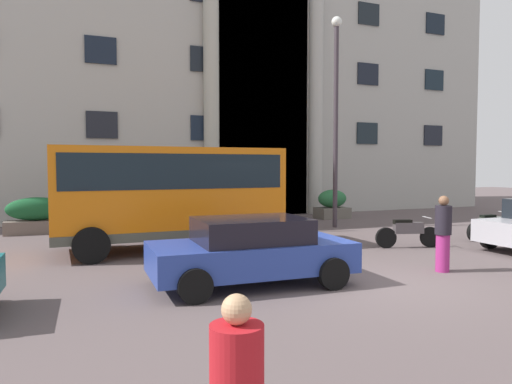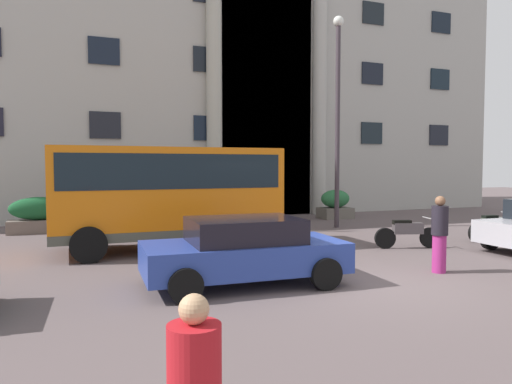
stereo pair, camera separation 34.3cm
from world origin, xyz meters
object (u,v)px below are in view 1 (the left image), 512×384
Objects in this scene: hedge_planter_entrance_right at (250,205)px; pedestrian_child_trailing at (443,233)px; orange_minibus at (168,190)px; lamppost_plaza_centre at (336,106)px; motorcycle_near_kerb at (491,226)px; hedge_planter_west at (37,216)px; motorcycle_far_end at (253,243)px; bus_stop_sign at (276,187)px; white_taxi_kerbside at (251,250)px; hedge_planter_east at (332,204)px; scooter_by_planter at (407,232)px.

hedge_planter_entrance_right is 10.45m from pedestrian_child_trailing.
lamppost_plaza_centre is (7.04, 2.45, 2.96)m from orange_minibus.
lamppost_plaza_centre is at bearing 121.64° from motorcycle_near_kerb.
hedge_planter_west is at bearing -157.99° from pedestrian_child_trailing.
motorcycle_far_end is at bearing -54.93° from hedge_planter_west.
motorcycle_near_kerb is at bearing 102.43° from pedestrian_child_trailing.
bus_stop_sign is 1.30× the size of motorcycle_near_kerb.
pedestrian_child_trailing is (-4.84, -2.93, 0.41)m from motorcycle_near_kerb.
white_taxi_kerbside is (-3.65, -6.70, -0.94)m from bus_stop_sign.
hedge_planter_west is at bearing 120.27° from motorcycle_far_end.
hedge_planter_entrance_right is 0.82× the size of motorcycle_far_end.
scooter_by_planter is (-2.16, -7.60, -0.18)m from hedge_planter_east.
pedestrian_child_trailing is 8.76m from lamppost_plaza_centre.
motorcycle_near_kerb is (9.92, -2.27, -1.25)m from orange_minibus.
bus_stop_sign reaches higher than motorcycle_near_kerb.
motorcycle_near_kerb is (5.32, -7.50, -0.28)m from hedge_planter_entrance_right.
hedge_planter_entrance_right reaches higher than motorcycle_near_kerb.
motorcycle_near_kerb is 0.25× the size of lamppost_plaza_centre.
lamppost_plaza_centre reaches higher than scooter_by_planter.
orange_minibus is 6.20m from hedge_planter_west.
bus_stop_sign is 7.18m from motorcycle_near_kerb.
motorcycle_near_kerb is 6.95m from lamppost_plaza_centre.
bus_stop_sign is 1.34× the size of motorcycle_far_end.
pedestrian_child_trailing reaches higher than white_taxi_kerbside.
hedge_planter_west reaches higher than motorcycle_near_kerb.
hedge_planter_entrance_right is (4.59, 5.24, -0.97)m from orange_minibus.
white_taxi_kerbside is (-3.93, -9.87, -0.04)m from hedge_planter_entrance_right.
orange_minibus is 4.78m from bus_stop_sign.
motorcycle_far_end is (-4.88, -0.13, 0.00)m from scooter_by_planter.
hedge_planter_east is 0.18× the size of lamppost_plaza_centre.
lamppost_plaza_centre is at bearing -48.77° from hedge_planter_entrance_right.
white_taxi_kerbside is 2.36× the size of pedestrian_child_trailing.
hedge_planter_east is at bearing 100.07° from motorcycle_near_kerb.
orange_minibus reaches higher than bus_stop_sign.
bus_stop_sign is 1.63× the size of hedge_planter_entrance_right.
hedge_planter_entrance_right is at bearing 131.23° from lamppost_plaza_centre.
hedge_planter_entrance_right is at bearing 70.33° from white_taxi_kerbside.
motorcycle_far_end is at bearing 68.87° from white_taxi_kerbside.
pedestrian_child_trailing is at bearing -49.21° from hedge_planter_west.
lamppost_plaza_centre is at bearing 146.89° from pedestrian_child_trailing.
orange_minibus is 8.02m from lamppost_plaza_centre.
scooter_by_planter is 4.88m from motorcycle_far_end.
scooter_by_planter is at bearing 23.26° from white_taxi_kerbside.
pedestrian_child_trailing is at bearing -148.57° from motorcycle_near_kerb.
bus_stop_sign is 1.54× the size of pedestrian_child_trailing.
scooter_by_planter is at bearing -76.28° from hedge_planter_entrance_right.
motorcycle_near_kerb and scooter_by_planter have the same top height.
white_taxi_kerbside reaches higher than motorcycle_near_kerb.
pedestrian_child_trailing is (-3.53, -10.42, 0.23)m from hedge_planter_east.
orange_minibus is 1.54× the size of white_taxi_kerbside.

